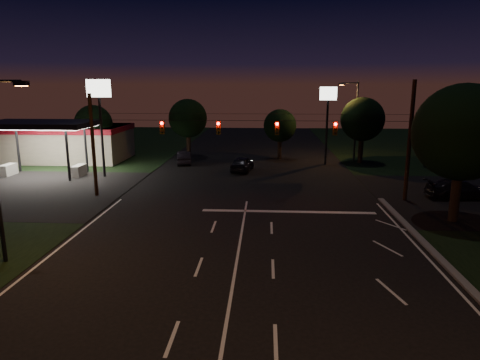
# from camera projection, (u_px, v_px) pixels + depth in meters

# --- Properties ---
(ground) EXTENTS (140.00, 140.00, 0.00)m
(ground) POSITION_uv_depth(u_px,v_px,m) (232.00, 287.00, 18.68)
(ground) COLOR black
(ground) RESTS_ON ground
(cross_street_left) EXTENTS (20.00, 16.00, 0.02)m
(cross_street_left) POSITION_uv_depth(u_px,v_px,m) (7.00, 191.00, 35.44)
(cross_street_left) COLOR black
(cross_street_left) RESTS_ON ground
(stop_bar) EXTENTS (12.00, 0.50, 0.01)m
(stop_bar) POSITION_uv_depth(u_px,v_px,m) (288.00, 212.00, 29.70)
(stop_bar) COLOR silver
(stop_bar) RESTS_ON ground
(utility_pole_right) EXTENTS (0.30, 0.30, 9.00)m
(utility_pole_right) POSITION_uv_depth(u_px,v_px,m) (404.00, 200.00, 32.58)
(utility_pole_right) COLOR black
(utility_pole_right) RESTS_ON ground
(utility_pole_left) EXTENTS (0.28, 0.28, 8.00)m
(utility_pole_left) POSITION_uv_depth(u_px,v_px,m) (97.00, 196.00, 34.00)
(utility_pole_left) COLOR black
(utility_pole_left) RESTS_ON ground
(signal_span) EXTENTS (24.00, 0.40, 1.56)m
(signal_span) POSITION_uv_depth(u_px,v_px,m) (248.00, 127.00, 32.05)
(signal_span) COLOR black
(signal_span) RESTS_ON ground
(gas_station) EXTENTS (14.20, 16.10, 5.25)m
(gas_station) POSITION_uv_depth(u_px,v_px,m) (63.00, 140.00, 49.04)
(gas_station) COLOR gray
(gas_station) RESTS_ON ground
(pole_sign_left_near) EXTENTS (2.20, 0.30, 9.10)m
(pole_sign_left_near) POSITION_uv_depth(u_px,v_px,m) (100.00, 103.00, 39.41)
(pole_sign_left_near) COLOR black
(pole_sign_left_near) RESTS_ON ground
(pole_sign_right) EXTENTS (1.80, 0.30, 8.40)m
(pole_sign_right) POSITION_uv_depth(u_px,v_px,m) (328.00, 107.00, 46.06)
(pole_sign_right) COLOR black
(pole_sign_right) RESTS_ON ground
(street_light_right_far) EXTENTS (2.20, 0.35, 9.00)m
(street_light_right_far) POSITION_uv_depth(u_px,v_px,m) (354.00, 115.00, 48.04)
(street_light_right_far) COLOR black
(street_light_right_far) RESTS_ON ground
(tree_right_near) EXTENTS (6.00, 6.00, 8.76)m
(tree_right_near) POSITION_uv_depth(u_px,v_px,m) (462.00, 133.00, 26.54)
(tree_right_near) COLOR black
(tree_right_near) RESTS_ON ground
(tree_far_a) EXTENTS (4.20, 4.20, 6.42)m
(tree_far_a) POSITION_uv_depth(u_px,v_px,m) (94.00, 124.00, 48.14)
(tree_far_a) COLOR black
(tree_far_a) RESTS_ON ground
(tree_far_b) EXTENTS (4.60, 4.60, 6.98)m
(tree_far_b) POSITION_uv_depth(u_px,v_px,m) (188.00, 119.00, 51.38)
(tree_far_b) COLOR black
(tree_far_b) RESTS_ON ground
(tree_far_c) EXTENTS (3.80, 3.80, 5.86)m
(tree_far_c) POSITION_uv_depth(u_px,v_px,m) (280.00, 126.00, 49.89)
(tree_far_c) COLOR black
(tree_far_c) RESTS_ON ground
(tree_far_d) EXTENTS (4.80, 4.80, 7.30)m
(tree_far_d) POSITION_uv_depth(u_px,v_px,m) (362.00, 120.00, 47.24)
(tree_far_d) COLOR black
(tree_far_d) RESTS_ON ground
(tree_far_e) EXTENTS (4.00, 4.00, 6.18)m
(tree_far_e) POSITION_uv_depth(u_px,v_px,m) (443.00, 128.00, 44.95)
(tree_far_e) COLOR black
(tree_far_e) RESTS_ON ground
(car_oncoming_a) EXTENTS (2.46, 4.68, 1.52)m
(car_oncoming_a) POSITION_uv_depth(u_px,v_px,m) (242.00, 164.00, 43.44)
(car_oncoming_a) COLOR black
(car_oncoming_a) RESTS_ON ground
(car_oncoming_b) EXTENTS (2.30, 4.41, 1.38)m
(car_oncoming_b) POSITION_uv_depth(u_px,v_px,m) (184.00, 158.00, 47.58)
(car_oncoming_b) COLOR black
(car_oncoming_b) RESTS_ON ground
(car_cross) EXTENTS (5.28, 2.41, 1.50)m
(car_cross) POSITION_uv_depth(u_px,v_px,m) (460.00, 189.00, 32.99)
(car_cross) COLOR black
(car_cross) RESTS_ON ground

